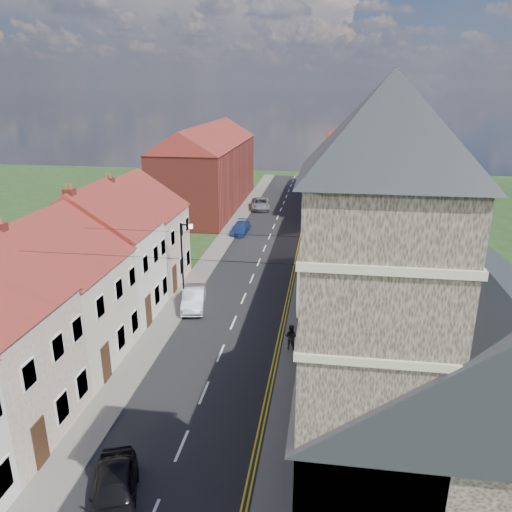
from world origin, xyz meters
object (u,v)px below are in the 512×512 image
at_px(car_near, 114,491).
at_px(pedestrian_right, 291,337).
at_px(church, 432,381).
at_px(car_mid, 194,298).
at_px(car_distant, 260,204).
at_px(lamppost, 183,260).
at_px(car_far, 240,228).

distance_m(car_near, pedestrian_right, 13.60).
bearing_deg(church, car_near, -175.61).
bearing_deg(car_near, pedestrian_right, 46.26).
distance_m(car_mid, car_distant, 29.99).
xyz_separation_m(lamppost, car_near, (2.31, -17.51, -2.83)).
xyz_separation_m(church, car_far, (-12.56, 35.45, -5.29)).
relative_size(church, car_mid, 3.59).
bearing_deg(pedestrian_right, car_near, 84.94).
distance_m(car_far, pedestrian_right, 24.92).
distance_m(car_near, car_far, 36.32).
bearing_deg(car_mid, church, -63.61).
relative_size(car_distant, pedestrian_right, 3.14).
xyz_separation_m(church, car_mid, (-12.56, 16.69, -5.18)).
distance_m(car_near, car_distant, 47.52).
relative_size(lamppost, car_mid, 1.42).
distance_m(car_far, car_distant, 11.24).
bearing_deg(church, car_far, 109.51).
relative_size(car_far, pedestrian_right, 2.60).
distance_m(car_near, car_mid, 17.61).
bearing_deg(lamppost, pedestrian_right, -32.98).
xyz_separation_m(car_near, car_mid, (-1.70, 17.53, -0.01)).
distance_m(lamppost, car_mid, 2.91).
relative_size(car_near, pedestrian_right, 2.67).
xyz_separation_m(car_far, pedestrian_right, (7.22, -23.85, 0.31)).
bearing_deg(church, car_distant, 104.39).
bearing_deg(lamppost, car_far, 88.13).
bearing_deg(car_mid, lamppost, 171.25).
relative_size(lamppost, pedestrian_right, 3.86).
xyz_separation_m(car_mid, car_distant, (0.58, 29.98, -0.02)).
height_order(lamppost, car_mid, lamppost).
xyz_separation_m(car_near, car_far, (-1.70, 36.28, -0.12)).
distance_m(car_mid, pedestrian_right, 8.84).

